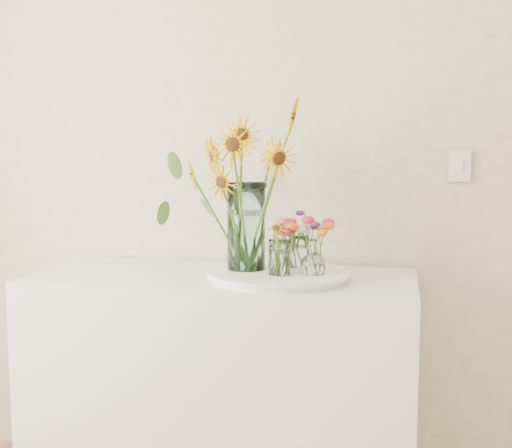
% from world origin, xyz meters
% --- Properties ---
extents(counter, '(1.40, 0.60, 0.90)m').
position_xyz_m(counter, '(-0.23, 1.93, 0.45)').
color(counter, white).
rests_on(counter, ground_plane).
extents(tray, '(0.49, 0.49, 0.02)m').
position_xyz_m(tray, '(-0.01, 1.89, 0.91)').
color(tray, white).
rests_on(tray, counter).
extents(mason_jar, '(0.17, 0.17, 0.32)m').
position_xyz_m(mason_jar, '(-0.13, 1.90, 1.09)').
color(mason_jar, '#ABD7CF').
rests_on(mason_jar, tray).
extents(sunflower_bouquet, '(1.00, 1.00, 0.63)m').
position_xyz_m(sunflower_bouquet, '(-0.13, 1.90, 1.24)').
color(sunflower_bouquet, '#ECB604').
rests_on(sunflower_bouquet, tray).
extents(small_vase_a, '(0.08, 0.08, 0.13)m').
position_xyz_m(small_vase_a, '(0.01, 1.82, 0.99)').
color(small_vase_a, white).
rests_on(small_vase_a, tray).
extents(wildflower_posy_a, '(0.17, 0.17, 0.22)m').
position_xyz_m(wildflower_posy_a, '(0.01, 1.82, 1.03)').
color(wildflower_posy_a, '#FF5016').
rests_on(wildflower_posy_a, tray).
extents(small_vase_b, '(0.09, 0.09, 0.13)m').
position_xyz_m(small_vase_b, '(0.12, 1.86, 0.99)').
color(small_vase_b, white).
rests_on(small_vase_b, tray).
extents(wildflower_posy_b, '(0.20, 0.20, 0.22)m').
position_xyz_m(wildflower_posy_b, '(0.12, 1.86, 1.03)').
color(wildflower_posy_b, '#FF5016').
rests_on(wildflower_posy_b, tray).
extents(small_vase_c, '(0.09, 0.09, 0.12)m').
position_xyz_m(small_vase_c, '(0.05, 1.99, 0.99)').
color(small_vase_c, white).
rests_on(small_vase_c, tray).
extents(wildflower_posy_c, '(0.19, 0.19, 0.21)m').
position_xyz_m(wildflower_posy_c, '(0.05, 1.99, 1.03)').
color(wildflower_posy_c, '#FF5016').
rests_on(wildflower_posy_c, tray).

